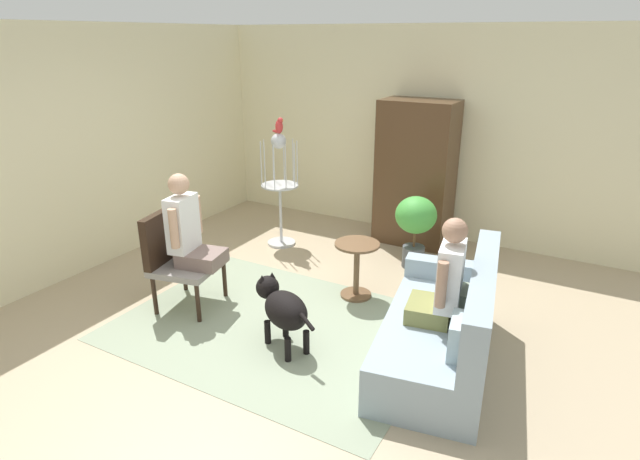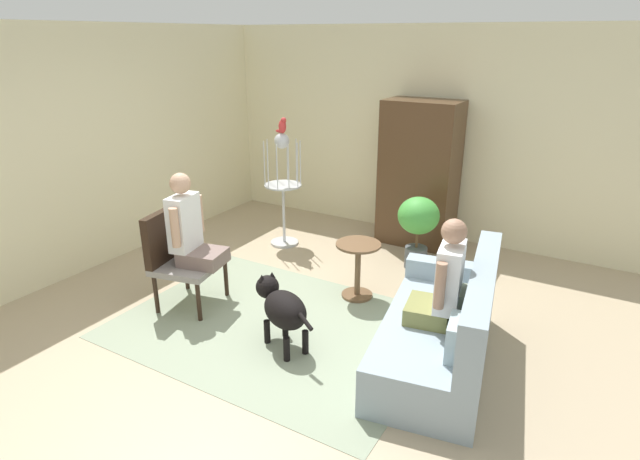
{
  "view_description": "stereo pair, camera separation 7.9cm",
  "coord_description": "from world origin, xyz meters",
  "px_view_note": "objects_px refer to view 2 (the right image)",
  "views": [
    {
      "loc": [
        2.28,
        -3.38,
        2.56
      ],
      "look_at": [
        0.22,
        0.28,
        0.97
      ],
      "focal_mm": 29.01,
      "sensor_mm": 36.0,
      "label": 1
    },
    {
      "loc": [
        2.34,
        -3.34,
        2.56
      ],
      "look_at": [
        0.22,
        0.28,
        0.97
      ],
      "focal_mm": 29.01,
      "sensor_mm": 36.0,
      "label": 2
    }
  ],
  "objects_px": {
    "bird_cage_stand": "(283,183)",
    "person_on_couch": "(444,282)",
    "dog": "(282,307)",
    "armchair": "(178,251)",
    "armoire_cabinet": "(419,174)",
    "potted_plant": "(418,222)",
    "person_on_armchair": "(190,228)",
    "round_end_table": "(358,265)",
    "couch": "(444,330)",
    "parrot": "(282,126)"
  },
  "relations": [
    {
      "from": "bird_cage_stand",
      "to": "person_on_couch",
      "type": "bearing_deg",
      "value": -30.95
    },
    {
      "from": "dog",
      "to": "bird_cage_stand",
      "type": "height_order",
      "value": "bird_cage_stand"
    },
    {
      "from": "armchair",
      "to": "armoire_cabinet",
      "type": "bearing_deg",
      "value": 62.41
    },
    {
      "from": "person_on_couch",
      "to": "bird_cage_stand",
      "type": "distance_m",
      "value": 2.99
    },
    {
      "from": "potted_plant",
      "to": "bird_cage_stand",
      "type": "bearing_deg",
      "value": -174.43
    },
    {
      "from": "person_on_armchair",
      "to": "round_end_table",
      "type": "distance_m",
      "value": 1.71
    },
    {
      "from": "person_on_armchair",
      "to": "couch",
      "type": "bearing_deg",
      "value": 6.7
    },
    {
      "from": "parrot",
      "to": "person_on_couch",
      "type": "bearing_deg",
      "value": -31.1
    },
    {
      "from": "armchair",
      "to": "bird_cage_stand",
      "type": "relative_size",
      "value": 0.68
    },
    {
      "from": "person_on_armchair",
      "to": "dog",
      "type": "distance_m",
      "value": 1.27
    },
    {
      "from": "round_end_table",
      "to": "armoire_cabinet",
      "type": "distance_m",
      "value": 1.85
    },
    {
      "from": "bird_cage_stand",
      "to": "potted_plant",
      "type": "height_order",
      "value": "bird_cage_stand"
    },
    {
      "from": "armoire_cabinet",
      "to": "bird_cage_stand",
      "type": "bearing_deg",
      "value": -146.87
    },
    {
      "from": "bird_cage_stand",
      "to": "couch",
      "type": "bearing_deg",
      "value": -30.12
    },
    {
      "from": "couch",
      "to": "potted_plant",
      "type": "xyz_separation_m",
      "value": [
        -0.87,
        1.68,
        0.25
      ]
    },
    {
      "from": "armoire_cabinet",
      "to": "armchair",
      "type": "bearing_deg",
      "value": -117.59
    },
    {
      "from": "person_on_armchair",
      "to": "parrot",
      "type": "distance_m",
      "value": 1.94
    },
    {
      "from": "bird_cage_stand",
      "to": "round_end_table",
      "type": "bearing_deg",
      "value": -29.25
    },
    {
      "from": "armchair",
      "to": "armoire_cabinet",
      "type": "xyz_separation_m",
      "value": [
        1.45,
        2.77,
        0.35
      ]
    },
    {
      "from": "round_end_table",
      "to": "potted_plant",
      "type": "relative_size",
      "value": 0.7
    },
    {
      "from": "person_on_armchair",
      "to": "bird_cage_stand",
      "type": "bearing_deg",
      "value": 94.73
    },
    {
      "from": "round_end_table",
      "to": "dog",
      "type": "bearing_deg",
      "value": -97.47
    },
    {
      "from": "bird_cage_stand",
      "to": "potted_plant",
      "type": "relative_size",
      "value": 1.69
    },
    {
      "from": "parrot",
      "to": "potted_plant",
      "type": "bearing_deg",
      "value": 5.62
    },
    {
      "from": "couch",
      "to": "parrot",
      "type": "distance_m",
      "value": 3.23
    },
    {
      "from": "dog",
      "to": "armoire_cabinet",
      "type": "relative_size",
      "value": 0.41
    },
    {
      "from": "round_end_table",
      "to": "person_on_armchair",
      "type": "bearing_deg",
      "value": -143.68
    },
    {
      "from": "dog",
      "to": "armoire_cabinet",
      "type": "xyz_separation_m",
      "value": [
        0.12,
        2.9,
        0.53
      ]
    },
    {
      "from": "parrot",
      "to": "potted_plant",
      "type": "height_order",
      "value": "parrot"
    },
    {
      "from": "person_on_couch",
      "to": "armoire_cabinet",
      "type": "bearing_deg",
      "value": 114.47
    },
    {
      "from": "dog",
      "to": "round_end_table",
      "type": "bearing_deg",
      "value": 82.53
    },
    {
      "from": "round_end_table",
      "to": "armoire_cabinet",
      "type": "xyz_separation_m",
      "value": [
        -0.03,
        1.76,
        0.56
      ]
    },
    {
      "from": "couch",
      "to": "round_end_table",
      "type": "relative_size",
      "value": 3.11
    },
    {
      "from": "person_on_couch",
      "to": "bird_cage_stand",
      "type": "relative_size",
      "value": 0.61
    },
    {
      "from": "bird_cage_stand",
      "to": "person_on_armchair",
      "type": "bearing_deg",
      "value": -85.27
    },
    {
      "from": "person_on_armchair",
      "to": "dog",
      "type": "relative_size",
      "value": 1.19
    },
    {
      "from": "bird_cage_stand",
      "to": "armoire_cabinet",
      "type": "bearing_deg",
      "value": 33.13
    },
    {
      "from": "armoire_cabinet",
      "to": "dog",
      "type": "bearing_deg",
      "value": -92.28
    },
    {
      "from": "armchair",
      "to": "round_end_table",
      "type": "xyz_separation_m",
      "value": [
        1.48,
        1.01,
        -0.21
      ]
    },
    {
      "from": "armchair",
      "to": "dog",
      "type": "relative_size",
      "value": 1.29
    },
    {
      "from": "armchair",
      "to": "parrot",
      "type": "bearing_deg",
      "value": 89.25
    },
    {
      "from": "armchair",
      "to": "parrot",
      "type": "relative_size",
      "value": 5.08
    },
    {
      "from": "person_on_couch",
      "to": "round_end_table",
      "type": "height_order",
      "value": "person_on_couch"
    },
    {
      "from": "couch",
      "to": "person_on_couch",
      "type": "xyz_separation_m",
      "value": [
        -0.04,
        -0.03,
        0.44
      ]
    },
    {
      "from": "dog",
      "to": "couch",
      "type": "bearing_deg",
      "value": 19.66
    },
    {
      "from": "potted_plant",
      "to": "couch",
      "type": "bearing_deg",
      "value": -62.69
    },
    {
      "from": "armchair",
      "to": "bird_cage_stand",
      "type": "distance_m",
      "value": 1.85
    },
    {
      "from": "bird_cage_stand",
      "to": "armoire_cabinet",
      "type": "relative_size",
      "value": 0.79
    },
    {
      "from": "potted_plant",
      "to": "armoire_cabinet",
      "type": "distance_m",
      "value": 0.9
    },
    {
      "from": "person_on_armchair",
      "to": "armoire_cabinet",
      "type": "relative_size",
      "value": 0.49
    }
  ]
}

